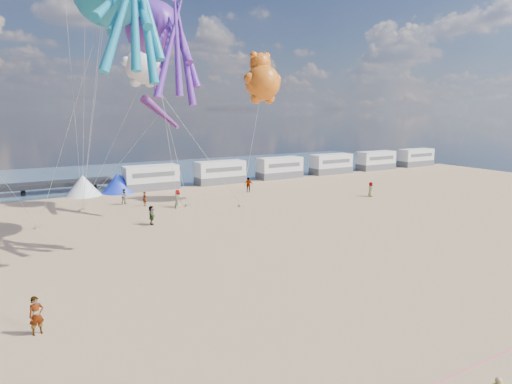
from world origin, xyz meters
name	(u,v)px	position (x,y,z in m)	size (l,w,h in m)	color
ground	(302,341)	(0.00, 0.00, 0.00)	(120.00, 120.00, 0.00)	tan
water	(79,178)	(0.00, 55.00, 0.02)	(120.00, 120.00, 0.00)	#334C63
motorhome_0	(151,178)	(6.00, 40.00, 1.50)	(6.60, 2.50, 3.00)	silver
motorhome_1	(220,172)	(15.50, 40.00, 1.50)	(6.60, 2.50, 3.00)	silver
motorhome_2	(280,168)	(25.00, 40.00, 1.50)	(6.60, 2.50, 3.00)	silver
motorhome_3	(331,164)	(34.50, 40.00, 1.50)	(6.60, 2.50, 3.00)	silver
motorhome_4	(376,160)	(44.00, 40.00, 1.50)	(6.60, 2.50, 3.00)	silver
motorhome_5	(416,157)	(53.50, 40.00, 1.50)	(6.60, 2.50, 3.00)	silver
tent_white	(83,185)	(-2.00, 40.00, 1.20)	(4.00, 4.00, 2.40)	white
tent_blue	(118,183)	(2.00, 40.00, 1.20)	(4.00, 4.00, 2.40)	#1933CC
standing_person	(36,315)	(-9.78, 6.40, 0.87)	(0.64, 0.42, 1.75)	tan
beachgoer_0	(178,199)	(5.09, 28.45, 0.90)	(0.66, 0.43, 1.80)	#7F6659
beachgoer_1	(125,197)	(0.84, 32.61, 0.82)	(0.80, 0.52, 1.64)	#7F6659
beachgoer_3	(248,185)	(15.47, 32.24, 0.91)	(1.18, 0.68, 1.82)	#7F6659
beachgoer_4	(152,215)	(0.64, 22.91, 0.83)	(0.97, 0.40, 1.66)	#7F6659
beachgoer_5	(145,199)	(2.37, 30.72, 0.75)	(1.39, 0.44, 1.50)	#7F6659
beachgoer_6	(371,189)	(26.23, 22.92, 0.82)	(0.60, 0.39, 1.65)	#7F6659
sandbag_a	(39,227)	(-7.96, 26.36, 0.11)	(0.50, 0.35, 0.22)	gray
sandbag_b	(178,207)	(4.97, 28.08, 0.11)	(0.50, 0.35, 0.22)	gray
sandbag_c	(241,206)	(10.83, 25.49, 0.11)	(0.50, 0.35, 0.22)	gray
sandbag_d	(188,205)	(6.20, 28.39, 0.11)	(0.50, 0.35, 0.22)	gray
sandbag_e	(82,210)	(-3.57, 31.67, 0.11)	(0.50, 0.35, 0.22)	gray
kite_octopus_purple	(152,28)	(0.34, 19.82, 15.79)	(3.78, 8.83, 10.09)	#5B2697
kite_panda	(142,67)	(2.68, 30.67, 13.92)	(4.08, 3.84, 5.76)	silver
kite_teddy_orange	(263,83)	(14.45, 27.30, 12.55)	(4.49, 4.22, 6.33)	orange
windsock_mid	(157,79)	(3.36, 28.19, 12.64)	(1.00, 6.35, 6.35)	red
windsock_right	(161,113)	(2.98, 26.50, 9.51)	(0.90, 5.44, 5.44)	red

